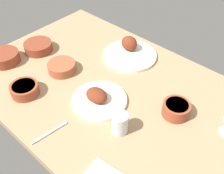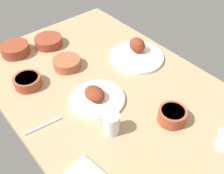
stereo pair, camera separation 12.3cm
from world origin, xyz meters
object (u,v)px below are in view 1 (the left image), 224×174
Objects in this scene: plate_near_viewer at (130,52)px; bowl_cream at (62,67)px; bowl_soup at (25,89)px; bowl_potatoes at (4,57)px; bowl_onions at (38,46)px; water_tumbler at (120,123)px; plate_center_main at (99,99)px; bowl_pasta at (176,109)px; spoon_loose at (50,133)px.

bowl_cream is (-16.59, -33.44, 0.47)cm from plate_near_viewer.
bowl_cream is at bearing 90.27° from bowl_soup.
bowl_potatoes reaches higher than bowl_onions.
bowl_potatoes is 1.64× the size of water_tumbler.
plate_near_viewer is 1.17× the size of plate_center_main.
plate_near_viewer is at bearing 47.53° from bowl_potatoes.
spoon_loose is at bearing -126.35° from bowl_pasta.
plate_center_main is at bearing -5.82° from bowl_cream.
bowl_onions is at bearing -142.59° from plate_near_viewer.
bowl_onions is at bearing -115.42° from spoon_loose.
water_tumbler is at bearing 4.84° from bowl_potatoes.
plate_near_viewer is 57.76cm from bowl_soup.
spoon_loose is (-31.32, -42.55, -2.83)cm from bowl_pasta.
bowl_soup is at bearing -146.54° from plate_center_main.
bowl_soup is at bearing -164.21° from water_tumbler.
bowl_potatoes is at bearing -161.38° from bowl_pasta.
spoon_loose is (-19.65, -19.92, -4.26)cm from water_tumbler.
bowl_onions is (-81.38, -10.94, -0.56)cm from bowl_pasta.
water_tumbler reaches higher than bowl_cream.
bowl_soup is 0.84× the size of bowl_onions.
plate_center_main is 33.65cm from bowl_pasta.
water_tumbler is at bearing -117.27° from bowl_pasta.
plate_near_viewer reaches higher than bowl_pasta.
bowl_pasta is at bearing 62.73° from water_tumbler.
plate_near_viewer is 3.07× the size of water_tumbler.
water_tumbler reaches higher than plate_center_main.
bowl_pasta reaches higher than bowl_potatoes.
spoon_loose is (-2.15, -25.82, -1.43)cm from plate_center_main.
water_tumbler is at bearing -18.64° from plate_center_main.
plate_center_main is 34.42cm from bowl_soup.
water_tumbler is at bearing 142.25° from spoon_loose.
bowl_potatoes is 74.45cm from water_tumbler.
bowl_onions is (-52.22, 5.79, 0.84)cm from plate_center_main.
plate_center_main reaches higher than bowl_potatoes.
bowl_pasta is (57.98, 13.80, 0.63)cm from bowl_cream.
plate_near_viewer is at bearing -163.95° from spoon_loose.
plate_near_viewer is 2.46× the size of bowl_pasta.
bowl_soup is 34.15cm from bowl_onions.
bowl_cream is 59.60cm from bowl_pasta.
water_tumbler is (46.20, 13.07, 1.93)cm from bowl_soup.
bowl_pasta is 68.00cm from bowl_soup.
plate_center_main is 1.52× the size of spoon_loose.
bowl_pasta is 0.90× the size of bowl_soup.
bowl_potatoes is at bearing -167.86° from plate_center_main.
bowl_pasta reaches higher than spoon_loose.
spoon_loose is at bearing -47.17° from bowl_cream.
plate_near_viewer is 38.38cm from plate_center_main.
bowl_onions is at bearing 133.52° from bowl_soup.
bowl_pasta is at bearing 13.39° from bowl_cream.
spoon_loose is (26.56, -6.85, -2.32)cm from bowl_soup.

